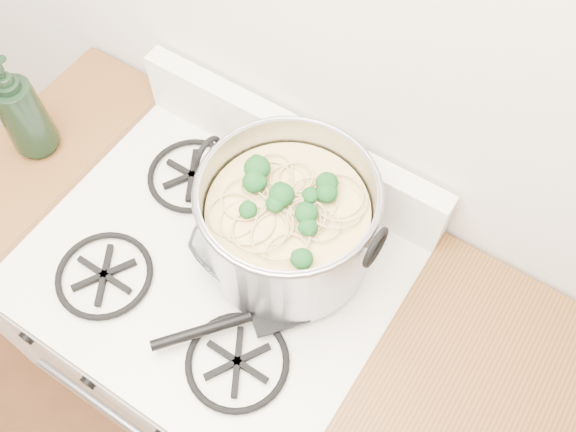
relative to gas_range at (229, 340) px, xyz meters
The scene contains 6 objects.
gas_range is the anchor object (origin of this frame).
counter_left 0.51m from the gas_range, behind, with size 0.25×0.65×0.92m.
stock_pot 0.62m from the gas_range, 41.97° to the left, with size 0.38×0.35×0.24m.
spatula 0.53m from the gas_range, ahead, with size 0.29×0.31×0.02m, color black, non-canonical shape.
glass_bowl 0.52m from the gas_range, 44.52° to the left, with size 0.11×0.11×0.03m, color white.
bottle 0.81m from the gas_range, behind, with size 0.10×0.11×0.27m, color black.
Camera 1 is at (0.47, 0.84, 2.12)m, focal length 40.00 mm.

